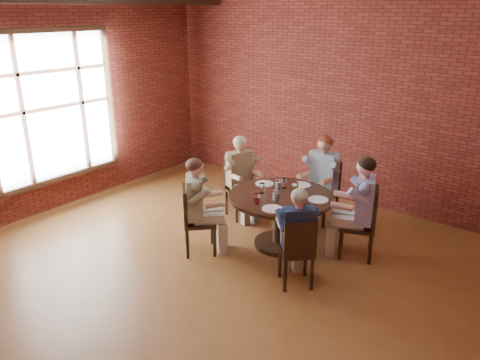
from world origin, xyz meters
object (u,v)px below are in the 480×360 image
Objects in this scene: diner_b at (321,180)px; smartphone at (299,209)px; chair_b at (324,188)px; chair_a at (365,221)px; diner_a at (359,208)px; diner_d at (199,206)px; chair_c at (239,185)px; chair_d at (193,217)px; dining_table at (281,210)px; diner_c at (241,178)px; chair_e at (298,250)px; diner_e at (297,237)px.

smartphone is at bearing -70.82° from diner_b.
diner_b is (-0.00, -0.09, 0.16)m from chair_b.
diner_a reaches higher than chair_a.
diner_d is (-0.80, -1.83, -0.02)m from diner_b.
diner_a reaches higher than chair_c.
chair_d is at bearing -140.97° from smartphone.
chair_b reaches higher than chair_d.
dining_table is at bearing -90.00° from chair_d.
diner_c is 2.10m from chair_e.
chair_c reaches higher than dining_table.
chair_a is at bearing 90.00° from diner_a.
diner_e is 9.87× the size of smartphone.
diner_b is (-0.98, 0.63, 0.15)m from chair_a.
diner_a is at bearing -145.36° from chair_e.
dining_table is at bearing -90.00° from chair_a.
smartphone is at bearing -63.36° from chair_a.
chair_d is at bearing -111.18° from chair_b.
diner_b is at bearing 120.38° from smartphone.
chair_d is 1.41m from smartphone.
diner_a is 1.47× the size of chair_d.
diner_c is 1.61m from smartphone.
chair_b is 1.08× the size of chair_e.
diner_b reaches higher than chair_d.
diner_b reaches higher than dining_table.
diner_c is (-1.95, 0.06, -0.04)m from diner_a.
chair_c is 0.17m from diner_c.
diner_d is (0.06, 0.06, 0.15)m from chair_d.
chair_c is 1.31m from diner_d.
chair_c is at bearing -34.76° from chair_d.
chair_b is 1.31m from chair_c.
dining_table is at bearing -90.00° from diner_b.
dining_table is at bearing -90.00° from diner_c.
diner_c reaches higher than chair_a.
chair_a is 1.03× the size of chair_d.
chair_b is at bearing 119.25° from smartphone.
diner_e is at bearing -67.73° from diner_b.
diner_c is at bearing 167.95° from smartphone.
diner_e is (0.62, -1.82, 0.10)m from chair_b.
chair_b is at bearing -114.34° from chair_e.
dining_table is 1.47× the size of chair_a.
diner_a reaches higher than diner_d.
chair_b is 1.03× the size of chair_c.
diner_a reaches higher than diner_b.
diner_c is at bearing -112.63° from chair_a.
diner_d is 1.50× the size of chair_e.
chair_d is (-1.76, -1.23, -0.18)m from diner_a.
chair_a reaches higher than chair_d.
diner_a is 1.45× the size of chair_b.
chair_c is at bearing -114.47° from diner_a.
smartphone is at bearing -105.75° from diner_e.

